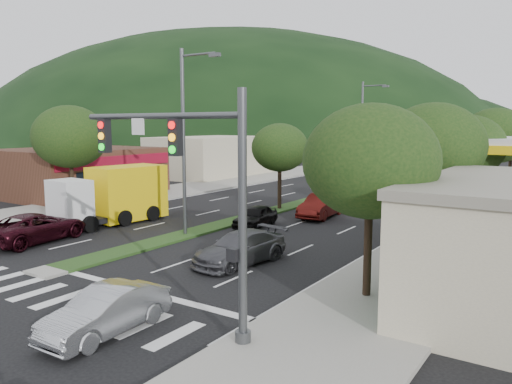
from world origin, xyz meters
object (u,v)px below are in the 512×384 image
Objects in this scene: suv_maroon at (36,227)px; car_queue_d at (387,189)px; tree_r_d at (495,136)px; tree_r_e at (512,137)px; sedan_silver at (106,311)px; car_queue_c at (321,206)px; streetlight_mid at (364,129)px; tree_l_a at (70,137)px; traffic_signal at (196,176)px; tree_med_near at (280,148)px; tree_med_far at (399,134)px; car_queue_a at (255,216)px; tree_r_a at (370,161)px; car_queue_b at (240,248)px; tree_r_c at (468,146)px; streetlight_near at (186,133)px; tree_r_b at (433,146)px; box_truck at (116,197)px; motorhome at (428,168)px; car_queue_e at (392,182)px; car_queue_f at (462,176)px.

suv_maroon is 1.19× the size of car_queue_d.
tree_r_e is (0.00, 10.00, -0.29)m from tree_r_d.
sedan_silver is 20.32m from car_queue_c.
suv_maroon is (-5.68, -30.38, -4.82)m from streetlight_mid.
tree_r_d is at bearing 78.72° from sedan_silver.
tree_l_a reaches higher than suv_maroon.
traffic_signal is 21.53m from tree_med_near.
traffic_signal is 46.43m from tree_med_far.
suv_maroon is at bearing -109.59° from tree_med_near.
tree_med_far is 1.85× the size of car_queue_a.
car_queue_b is (-6.27, 1.18, -4.12)m from tree_r_a.
tree_med_far is (-12.00, 24.00, 0.26)m from tree_r_c.
tree_med_far is at bearing 90.33° from streetlight_near.
car_queue_a is 0.82× the size of car_queue_d.
streetlight_near is 2.67× the size of car_queue_a.
tree_r_d is 33.71m from sedan_silver.
car_queue_a is (-10.10, 0.09, -4.40)m from tree_r_b.
sedan_silver is (-2.23, -1.46, -3.97)m from traffic_signal.
sedan_silver is at bearing 143.74° from box_truck.
motorhome is at bearing 78.81° from car_queue_c.
car_queue_e is (15.39, 23.67, -4.47)m from tree_l_a.
streetlight_mid reaches higher than tree_r_d.
streetlight_near reaches higher than sedan_silver.
suv_maroon is 12.00m from car_queue_a.
tree_r_d is 25.99m from car_queue_b.
tree_r_a is 0.92× the size of tree_l_a.
car_queue_a is 0.52× the size of box_truck.
traffic_signal is at bearing -95.43° from car_queue_f.
car_queue_c is at bearing 122.23° from tree_r_a.
car_queue_b is at bearing -100.21° from tree_r_e.
tree_r_a is 1.43× the size of car_queue_c.
sedan_silver is 0.89× the size of car_queue_c.
tree_med_far is at bearing 90.00° from tree_med_near.
car_queue_a is at bearing -99.26° from motorhome.
tree_r_e is 1.79× the size of car_queue_a.
streetlight_mid reaches higher than car_queue_c.
tree_med_far is 32.27m from car_queue_a.
tree_r_d is at bearing -14.27° from streetlight_mid.
tree_r_b is 1.66× the size of car_queue_e.
traffic_signal reaches higher than car_queue_e.
tree_r_d is at bearing -124.15° from box_truck.
car_queue_f is at bearing 70.86° from car_queue_d.
motorhome is at bearing 19.28° from car_queue_e.
tree_r_b is 1.68× the size of sedan_silver.
streetlight_near is 2.39× the size of car_queue_e.
tree_r_a is at bearing -90.00° from tree_r_c.
tree_r_d is at bearing 90.00° from tree_r_a.
motorhome is (-0.96, 37.81, 1.39)m from sedan_silver.
tree_r_d is at bearing -130.17° from suv_maroon.
car_queue_d is (3.94, -4.33, -4.95)m from streetlight_mid.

